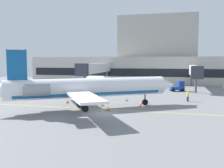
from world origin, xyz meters
TOP-DOWN VIEW (x-y plane):
  - ground at (0.00, 0.00)m, footprint 120.00×120.00m
  - terminal_building at (-0.02, 47.69)m, footprint 67.58×14.93m
  - jet_bridge_west at (13.53, 30.13)m, footprint 2.40×18.28m
  - jet_bridge_east at (-9.94, 28.13)m, footprint 2.40×22.23m
  - regional_jet at (-2.81, 2.31)m, footprint 24.75×19.36m
  - pushback_tractor at (9.98, 26.16)m, footprint 3.35×2.60m
  - fuel_tank at (-10.97, 33.71)m, footprint 7.30×2.72m
  - marshaller at (11.36, 12.46)m, footprint 0.51×0.76m
  - safety_cone_alpha at (-1.25, 4.97)m, footprint 0.47×0.47m
  - safety_cone_bravo at (0.42, 2.19)m, footprint 0.47×0.47m
  - safety_cone_charlie at (-7.43, 6.08)m, footprint 0.47×0.47m
  - safety_cone_delta at (1.42, 10.42)m, footprint 0.47×0.47m

SIDE VIEW (x-z plane):
  - ground at x=0.00m, z-range -0.10..0.00m
  - safety_cone_alpha at x=-1.25m, z-range -0.03..0.52m
  - safety_cone_bravo at x=0.42m, z-range -0.03..0.52m
  - safety_cone_charlie at x=-7.43m, z-range -0.03..0.52m
  - safety_cone_delta at x=1.42m, z-range -0.03..0.52m
  - marshaller at x=11.36m, z-range 0.01..1.86m
  - pushback_tractor at x=9.98m, z-range -0.14..2.14m
  - fuel_tank at x=-10.97m, z-range 0.15..2.78m
  - regional_jet at x=-2.81m, z-range -1.18..7.15m
  - jet_bridge_west at x=13.53m, z-range 1.49..7.21m
  - jet_bridge_east at x=-9.94m, z-range 1.72..7.92m
  - terminal_building at x=-0.02m, z-range -3.44..17.23m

